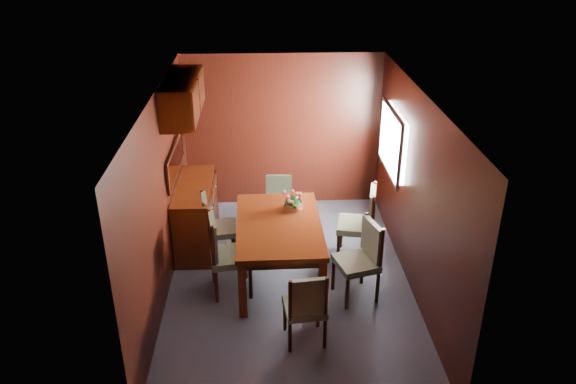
{
  "coord_description": "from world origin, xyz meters",
  "views": [
    {
      "loc": [
        -0.29,
        -5.92,
        4.11
      ],
      "look_at": [
        0.0,
        0.42,
        1.05
      ],
      "focal_mm": 35.0,
      "sensor_mm": 36.0,
      "label": 1
    }
  ],
  "objects_px": {
    "sideboard": "(196,215)",
    "dining_table": "(279,231)",
    "chair_head": "(306,305)",
    "chair_left_near": "(224,250)",
    "chair_right_near": "(362,255)",
    "flower_centerpiece": "(293,200)"
  },
  "relations": [
    {
      "from": "chair_right_near",
      "to": "chair_head",
      "type": "relative_size",
      "value": 1.11
    },
    {
      "from": "dining_table",
      "to": "flower_centerpiece",
      "type": "xyz_separation_m",
      "value": [
        0.19,
        0.38,
        0.24
      ]
    },
    {
      "from": "dining_table",
      "to": "chair_left_near",
      "type": "xyz_separation_m",
      "value": [
        -0.67,
        -0.27,
        -0.09
      ]
    },
    {
      "from": "sideboard",
      "to": "chair_right_near",
      "type": "bearing_deg",
      "value": -32.2
    },
    {
      "from": "sideboard",
      "to": "chair_left_near",
      "type": "xyz_separation_m",
      "value": [
        0.45,
        -1.17,
        0.13
      ]
    },
    {
      "from": "dining_table",
      "to": "chair_left_near",
      "type": "bearing_deg",
      "value": -158.72
    },
    {
      "from": "dining_table",
      "to": "chair_head",
      "type": "height_order",
      "value": "chair_head"
    },
    {
      "from": "chair_left_near",
      "to": "flower_centerpiece",
      "type": "distance_m",
      "value": 1.13
    },
    {
      "from": "sideboard",
      "to": "chair_left_near",
      "type": "distance_m",
      "value": 1.26
    },
    {
      "from": "chair_left_near",
      "to": "chair_head",
      "type": "xyz_separation_m",
      "value": [
        0.91,
        -1.0,
        -0.07
      ]
    },
    {
      "from": "chair_head",
      "to": "chair_left_near",
      "type": "bearing_deg",
      "value": 125.82
    },
    {
      "from": "chair_left_near",
      "to": "chair_head",
      "type": "distance_m",
      "value": 1.36
    },
    {
      "from": "chair_left_near",
      "to": "sideboard",
      "type": "bearing_deg",
      "value": -167.72
    },
    {
      "from": "chair_left_near",
      "to": "chair_right_near",
      "type": "xyz_separation_m",
      "value": [
        1.64,
        -0.15,
        -0.02
      ]
    },
    {
      "from": "chair_head",
      "to": "sideboard",
      "type": "bearing_deg",
      "value": 115.72
    },
    {
      "from": "dining_table",
      "to": "flower_centerpiece",
      "type": "relative_size",
      "value": 6.41
    },
    {
      "from": "sideboard",
      "to": "chair_head",
      "type": "distance_m",
      "value": 2.56
    },
    {
      "from": "chair_right_near",
      "to": "flower_centerpiece",
      "type": "xyz_separation_m",
      "value": [
        -0.78,
        0.81,
        0.35
      ]
    },
    {
      "from": "sideboard",
      "to": "chair_left_near",
      "type": "height_order",
      "value": "chair_left_near"
    },
    {
      "from": "chair_left_near",
      "to": "chair_head",
      "type": "relative_size",
      "value": 1.15
    },
    {
      "from": "sideboard",
      "to": "chair_head",
      "type": "bearing_deg",
      "value": -57.78
    },
    {
      "from": "sideboard",
      "to": "dining_table",
      "type": "height_order",
      "value": "sideboard"
    }
  ]
}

